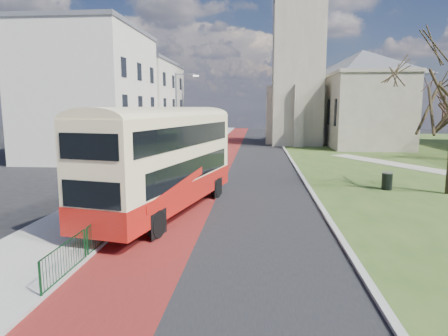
# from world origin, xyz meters

# --- Properties ---
(ground) EXTENTS (160.00, 160.00, 0.00)m
(ground) POSITION_xyz_m (0.00, 0.00, 0.00)
(ground) COLOR black
(ground) RESTS_ON ground
(road_carriageway) EXTENTS (9.00, 120.00, 0.01)m
(road_carriageway) POSITION_xyz_m (1.50, 20.00, 0.01)
(road_carriageway) COLOR black
(road_carriageway) RESTS_ON ground
(bus_lane) EXTENTS (3.40, 120.00, 0.01)m
(bus_lane) POSITION_xyz_m (-1.20, 20.00, 0.01)
(bus_lane) COLOR #591414
(bus_lane) RESTS_ON ground
(pavement_west) EXTENTS (4.00, 120.00, 0.12)m
(pavement_west) POSITION_xyz_m (-5.00, 20.00, 0.06)
(pavement_west) COLOR gray
(pavement_west) RESTS_ON ground
(kerb_west) EXTENTS (0.25, 120.00, 0.13)m
(kerb_west) POSITION_xyz_m (-3.00, 20.00, 0.07)
(kerb_west) COLOR #999993
(kerb_west) RESTS_ON ground
(kerb_east) EXTENTS (0.25, 80.00, 0.13)m
(kerb_east) POSITION_xyz_m (6.10, 22.00, 0.07)
(kerb_east) COLOR #999993
(kerb_east) RESTS_ON ground
(pedestrian_railing) EXTENTS (0.07, 24.00, 1.12)m
(pedestrian_railing) POSITION_xyz_m (-2.95, 4.00, 0.55)
(pedestrian_railing) COLOR #0D3B1A
(pedestrian_railing) RESTS_ON ground
(gothic_church) EXTENTS (16.38, 18.00, 40.00)m
(gothic_church) POSITION_xyz_m (12.56, 38.00, 13.13)
(gothic_church) COLOR gray
(gothic_church) RESTS_ON ground
(street_block_near) EXTENTS (10.30, 14.30, 13.00)m
(street_block_near) POSITION_xyz_m (-14.00, 22.00, 6.51)
(street_block_near) COLOR beige
(street_block_near) RESTS_ON ground
(street_block_far) EXTENTS (10.30, 16.30, 11.50)m
(street_block_far) POSITION_xyz_m (-14.00, 38.00, 5.76)
(street_block_far) COLOR #BFB7A1
(street_block_far) RESTS_ON ground
(streetlamp) EXTENTS (2.13, 0.18, 8.00)m
(streetlamp) POSITION_xyz_m (-4.35, 18.00, 4.59)
(streetlamp) COLOR gray
(streetlamp) RESTS_ON pavement_west
(bus) EXTENTS (5.23, 12.13, 4.94)m
(bus) POSITION_xyz_m (-1.61, 1.13, 2.82)
(bus) COLOR #A9160F
(bus) RESTS_ON ground
(litter_bin) EXTENTS (0.86, 0.86, 1.09)m
(litter_bin) POSITION_xyz_m (10.90, 7.63, 0.59)
(litter_bin) COLOR black
(litter_bin) RESTS_ON grass_green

